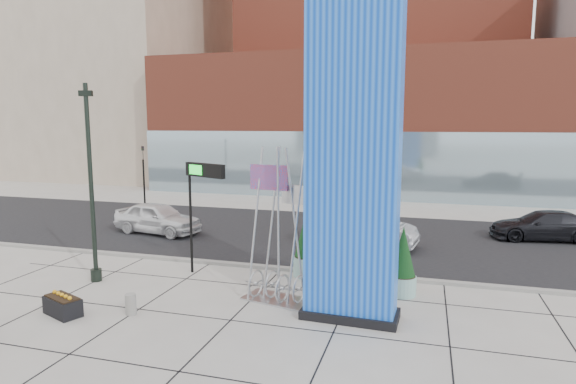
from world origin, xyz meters
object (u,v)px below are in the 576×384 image
(blue_pylon, at_px, (353,165))
(concrete_bollard, at_px, (131,304))
(public_art_sculpture, at_px, (278,261))
(overhead_street_sign, at_px, (207,179))
(lamp_post, at_px, (92,203))
(car_silver_mid, at_px, (362,229))
(car_white_west, at_px, (158,218))

(blue_pylon, xyz_separation_m, concrete_bollard, (-6.28, -1.53, -4.15))
(blue_pylon, bearing_deg, public_art_sculpture, 165.37)
(blue_pylon, relative_size, overhead_street_sign, 2.20)
(lamp_post, xyz_separation_m, public_art_sculpture, (6.84, -0.03, -1.56))
(blue_pylon, xyz_separation_m, car_silver_mid, (-0.78, 8.37, -3.63))
(blue_pylon, relative_size, concrete_bollard, 14.85)
(blue_pylon, distance_m, car_white_west, 14.26)
(blue_pylon, xyz_separation_m, public_art_sculpture, (-2.43, 0.75, -3.17))
(overhead_street_sign, height_order, car_silver_mid, overhead_street_sign)
(blue_pylon, height_order, overhead_street_sign, blue_pylon)
(concrete_bollard, bearing_deg, lamp_post, 142.26)
(car_white_west, xyz_separation_m, car_silver_mid, (10.39, 0.30, 0.03))
(concrete_bollard, distance_m, overhead_street_sign, 5.37)
(overhead_street_sign, relative_size, car_white_west, 0.90)
(car_white_west, bearing_deg, lamp_post, -155.88)
(car_white_west, bearing_deg, overhead_street_sign, -125.25)
(car_white_west, bearing_deg, public_art_sculpture, -120.40)
(lamp_post, bearing_deg, concrete_bollard, -37.74)
(lamp_post, xyz_separation_m, car_silver_mid, (8.50, 7.58, -2.03))
(public_art_sculpture, distance_m, car_white_west, 11.41)
(overhead_street_sign, bearing_deg, concrete_bollard, -72.87)
(concrete_bollard, bearing_deg, car_silver_mid, 60.94)
(lamp_post, distance_m, car_silver_mid, 11.57)
(public_art_sculpture, height_order, concrete_bollard, public_art_sculpture)
(car_silver_mid, bearing_deg, public_art_sculpture, 177.16)
(car_white_west, bearing_deg, car_silver_mid, -78.79)
(overhead_street_sign, bearing_deg, lamp_post, -127.43)
(concrete_bollard, relative_size, car_white_west, 0.13)
(public_art_sculpture, bearing_deg, car_silver_mid, 90.54)
(public_art_sculpture, bearing_deg, blue_pylon, -4.39)
(lamp_post, height_order, public_art_sculpture, lamp_post)
(concrete_bollard, distance_m, car_silver_mid, 11.34)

